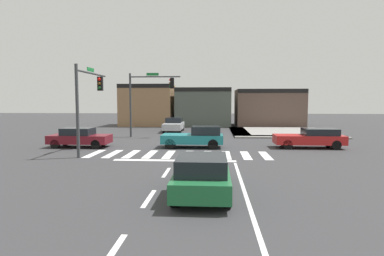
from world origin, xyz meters
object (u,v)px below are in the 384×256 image
object	(u,v)px
car_silver	(174,125)
traffic_signal_southwest	(89,93)
traffic_signal_northwest	(149,93)
car_red	(311,138)
car_teal	(196,137)
car_green	(202,174)
car_maroon	(79,137)

from	to	relation	value
car_silver	traffic_signal_southwest	bearing A→B (deg)	-13.64
traffic_signal_southwest	traffic_signal_northwest	distance (m)	9.33
traffic_signal_northwest	car_red	bearing A→B (deg)	-25.30
traffic_signal_southwest	car_teal	bearing A→B (deg)	-66.58
car_teal	car_green	xyz separation A→B (m)	(0.88, -11.49, -0.05)
car_teal	car_maroon	bearing A→B (deg)	2.88
traffic_signal_northwest	car_green	bearing A→B (deg)	-72.79
traffic_signal_northwest	car_green	world-z (taller)	traffic_signal_northwest
traffic_signal_southwest	car_maroon	xyz separation A→B (m)	(-1.72, 2.42, -3.07)
car_red	traffic_signal_southwest	bearing A→B (deg)	12.14
traffic_signal_southwest	car_teal	distance (m)	7.75
car_teal	traffic_signal_northwest	bearing A→B (deg)	-53.65
car_teal	car_maroon	distance (m)	8.28
traffic_signal_northwest	car_maroon	size ratio (longest dim) A/B	1.37
car_red	car_green	distance (m)	13.80
car_silver	car_teal	world-z (taller)	car_teal
traffic_signal_northwest	car_teal	bearing A→B (deg)	-53.65
traffic_signal_southwest	car_silver	size ratio (longest dim) A/B	1.21
traffic_signal_northwest	car_silver	size ratio (longest dim) A/B	1.30
car_teal	car_red	bearing A→B (deg)	-177.86
traffic_signal_northwest	car_maroon	distance (m)	8.32
car_red	car_maroon	world-z (taller)	car_maroon
car_silver	car_red	xyz separation A→B (m)	(11.07, -11.36, -0.04)
car_silver	car_green	distance (m)	23.48
traffic_signal_northwest	car_green	distance (m)	18.91
car_maroon	car_silver	bearing A→B (deg)	-113.45
car_red	car_green	bearing A→B (deg)	58.73
car_silver	car_teal	size ratio (longest dim) A/B	1.04
car_teal	car_green	bearing A→B (deg)	94.38
traffic_signal_southwest	car_red	distance (m)	15.24
car_red	car_silver	bearing A→B (deg)	-45.72
traffic_signal_northwest	car_maroon	bearing A→B (deg)	-118.49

